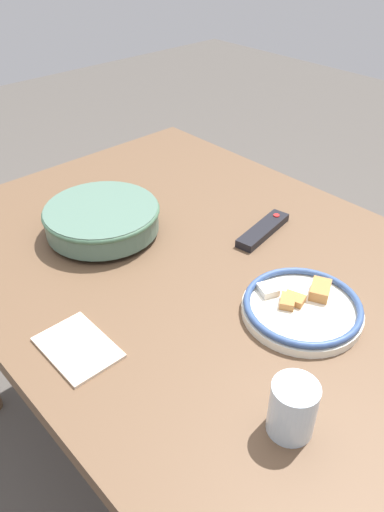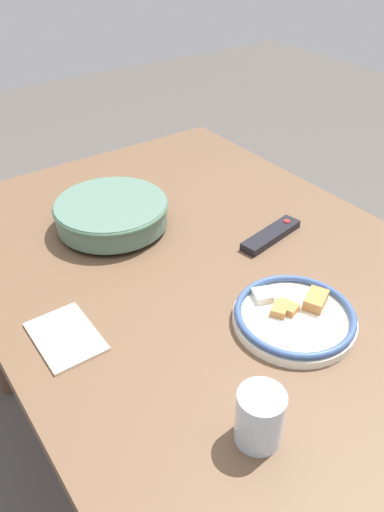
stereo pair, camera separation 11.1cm
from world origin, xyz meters
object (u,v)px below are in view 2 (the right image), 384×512
object	(u,v)px
noodle_bowl	(112,213)
drinking_glass	(260,417)
food_plate	(294,316)
tv_remote	(271,235)

from	to	relation	value
noodle_bowl	drinking_glass	world-z (taller)	drinking_glass
food_plate	drinking_glass	distance (m)	0.28
tv_remote	drinking_glass	distance (m)	0.56
tv_remote	drinking_glass	world-z (taller)	drinking_glass
noodle_bowl	drinking_glass	distance (m)	0.68
noodle_bowl	food_plate	distance (m)	0.53
noodle_bowl	food_plate	world-z (taller)	noodle_bowl
food_plate	drinking_glass	xyz separation A→B (m)	(0.15, -0.23, 0.03)
noodle_bowl	drinking_glass	size ratio (longest dim) A/B	2.90
tv_remote	drinking_glass	xyz separation A→B (m)	(0.40, -0.40, 0.04)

